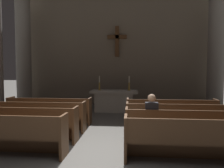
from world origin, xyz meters
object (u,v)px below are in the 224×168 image
pew_left_row_2 (22,124)px  column_right_third (216,51)px  pew_right_row_2 (186,128)px  candlestick_left (99,86)px  pew_left_row_4 (49,110)px  altar (114,100)px  pew_right_row_1 (198,140)px  pew_right_row_3 (177,119)px  candlestick_right (129,86)px  column_left_third (24,52)px  pew_right_row_4 (171,113)px  pew_left_row_3 (38,116)px  lone_worshipper (151,118)px

pew_left_row_2 → column_right_third: 9.27m
pew_right_row_2 → column_right_third: 6.55m
pew_left_row_2 → candlestick_left: (1.46, 4.35, 0.75)m
pew_left_row_4 → altar: size_ratio=1.38×
pew_right_row_1 → candlestick_left: (-2.86, 5.31, 0.75)m
pew_right_row_3 → altar: 4.02m
pew_right_row_3 → candlestick_right: bearing=113.3°
altar → pew_right_row_1: bearing=-67.8°
pew_left_row_4 → altar: 3.26m
pew_left_row_2 → candlestick_right: 5.26m
altar → pew_left_row_4: bearing=-131.6°
altar → column_left_third: bearing=168.2°
pew_right_row_4 → column_right_third: 5.10m
pew_left_row_2 → pew_right_row_2: bearing=0.0°
pew_right_row_2 → pew_right_row_1: bearing=-90.0°
pew_left_row_3 → pew_right_row_1: bearing=-23.8°
pew_left_row_2 → pew_right_row_3: (4.32, 0.96, 0.00)m
candlestick_right → pew_right_row_3: bearing=-66.7°
pew_right_row_1 → pew_right_row_3: size_ratio=1.00×
pew_left_row_2 → altar: (2.16, 4.35, 0.06)m
pew_left_row_4 → pew_right_row_3: bearing=-12.5°
pew_left_row_3 → column_left_third: column_left_third is taller
candlestick_right → pew_left_row_2: bearing=-123.3°
candlestick_left → pew_right_row_1: bearing=-61.7°
pew_left_row_3 → candlestick_right: bearing=49.9°
pew_left_row_3 → pew_right_row_3: (4.32, 0.00, 0.00)m
pew_left_row_2 → pew_right_row_3: bearing=12.5°
candlestick_right → lone_worshipper: 4.39m
column_left_third → pew_right_row_4: bearing=-26.0°
pew_left_row_3 → candlestick_left: 3.77m
altar → candlestick_left: size_ratio=3.28×
pew_left_row_3 → candlestick_right: candlestick_right is taller
pew_left_row_4 → column_right_third: bearing=26.0°
column_right_third → pew_right_row_4: bearing=-128.9°
pew_left_row_2 → altar: 4.86m
pew_right_row_3 → column_right_third: bearing=57.7°
pew_right_row_3 → pew_right_row_2: bearing=-90.0°
pew_right_row_1 → pew_right_row_2: size_ratio=1.00×
altar → candlestick_left: 0.98m
lone_worshipper → pew_right_row_1: bearing=-49.2°
pew_right_row_2 → candlestick_right: candlestick_right is taller
pew_left_row_4 → altar: bearing=48.4°
pew_right_row_3 → lone_worshipper: 1.27m
altar → column_right_third: bearing=11.8°
column_left_third → column_right_third: bearing=0.0°
column_left_third → candlestick_right: bearing=-10.4°
column_right_third → candlestick_right: 4.71m
pew_right_row_1 → altar: size_ratio=1.38×
pew_left_row_2 → pew_left_row_3: same height
pew_left_row_2 → altar: altar is taller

